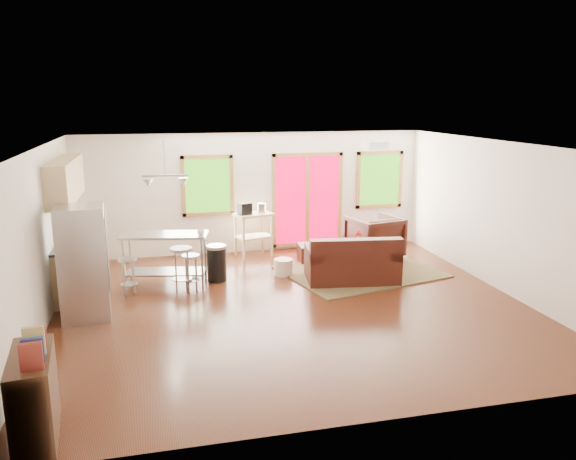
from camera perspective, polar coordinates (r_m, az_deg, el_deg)
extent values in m
cube|color=#36170C|center=(9.27, 0.43, -7.72)|extent=(7.50, 7.00, 0.02)
cube|color=white|center=(8.69, 0.47, 8.65)|extent=(7.50, 7.00, 0.02)
cube|color=white|center=(12.26, -3.49, 3.79)|extent=(7.50, 0.02, 2.60)
cube|color=white|center=(8.80, -24.06, -1.10)|extent=(0.02, 7.00, 2.60)
cube|color=white|center=(10.43, 20.95, 1.26)|extent=(0.02, 7.00, 2.60)
cube|color=white|center=(5.68, 9.04, -7.57)|extent=(7.50, 0.02, 2.60)
cube|color=#265D0E|center=(12.05, -8.17, 4.48)|extent=(0.94, 0.02, 1.14)
cube|color=olive|center=(11.97, -8.26, 7.36)|extent=(1.10, 0.05, 0.08)
cube|color=olive|center=(12.15, -8.08, 1.63)|extent=(1.10, 0.05, 0.08)
cube|color=olive|center=(12.01, -10.60, 4.36)|extent=(0.08, 0.05, 1.30)
cube|color=olive|center=(12.10, -5.76, 4.59)|extent=(0.08, 0.05, 1.30)
cube|color=#C1002A|center=(12.50, 1.99, 3.06)|extent=(1.44, 0.02, 1.94)
cube|color=olive|center=(12.37, 2.03, 7.67)|extent=(1.60, 0.05, 0.08)
cube|color=olive|center=(12.72, 1.95, -1.42)|extent=(1.60, 0.05, 0.08)
cube|color=olive|center=(12.33, -1.42, 2.92)|extent=(0.08, 0.05, 2.10)
cube|color=olive|center=(12.72, 5.29, 3.19)|extent=(0.08, 0.05, 2.10)
cube|color=olive|center=(12.50, 1.99, 3.06)|extent=(0.08, 0.05, 1.94)
cube|color=#265D0E|center=(12.99, 9.28, 5.07)|extent=(0.94, 0.02, 1.14)
cube|color=olive|center=(12.92, 9.38, 7.74)|extent=(1.10, 0.05, 0.08)
cube|color=olive|center=(13.09, 9.18, 2.42)|extent=(1.10, 0.05, 0.08)
cube|color=olive|center=(12.81, 7.16, 5.02)|extent=(0.08, 0.05, 1.30)
cube|color=olive|center=(13.20, 11.33, 5.11)|extent=(0.08, 0.05, 1.30)
cube|color=#3F5A37|center=(11.04, 7.37, -4.22)|extent=(3.26, 2.78, 0.03)
cube|color=black|center=(10.48, 6.46, -3.91)|extent=(1.77, 1.16, 0.46)
cube|color=black|center=(10.02, 6.95, -2.09)|extent=(1.67, 0.45, 0.42)
cube|color=black|center=(10.26, 2.58, -2.33)|extent=(0.35, 0.96, 0.18)
cube|color=black|center=(10.56, 10.33, -2.10)|extent=(0.35, 0.96, 0.18)
cube|color=black|center=(10.38, 4.47, -2.31)|extent=(0.76, 0.70, 0.13)
cube|color=black|center=(10.52, 8.39, -2.20)|extent=(0.76, 0.70, 0.13)
cube|color=#362012|center=(11.43, 6.02, -1.57)|extent=(1.21, 0.97, 0.04)
cube|color=#362012|center=(11.27, 3.71, -2.84)|extent=(0.08, 0.08, 0.38)
cube|color=#362012|center=(11.26, 8.22, -2.97)|extent=(0.08, 0.08, 0.38)
cube|color=#362012|center=(11.72, 3.85, -2.21)|extent=(0.08, 0.08, 0.38)
cube|color=#362012|center=(11.71, 8.19, -2.34)|extent=(0.08, 0.08, 0.38)
imported|color=black|center=(11.95, 8.72, -0.50)|extent=(1.15, 1.10, 1.00)
cube|color=black|center=(11.66, 2.42, -2.34)|extent=(0.57, 0.57, 0.35)
cylinder|color=#F0E3CD|center=(10.76, -0.48, -3.79)|extent=(0.42, 0.42, 0.31)
imported|color=silver|center=(11.33, 7.12, -1.23)|extent=(0.22, 0.22, 0.19)
sphere|color=red|center=(11.32, 7.28, -0.42)|extent=(0.08, 0.08, 0.07)
sphere|color=red|center=(11.26, 7.02, -0.38)|extent=(0.08, 0.08, 0.07)
sphere|color=red|center=(11.32, 7.10, -0.20)|extent=(0.08, 0.08, 0.07)
imported|color=maroon|center=(11.41, 8.64, -0.88)|extent=(0.22, 0.11, 0.31)
cube|color=tan|center=(10.59, -20.38, -3.26)|extent=(0.60, 2.20, 0.90)
cube|color=black|center=(10.47, -20.58, -0.79)|extent=(0.64, 2.24, 0.04)
cube|color=tan|center=(10.30, -21.71, 4.74)|extent=(0.36, 2.20, 0.70)
cylinder|color=#B7BABC|center=(9.96, -20.97, -0.85)|extent=(0.12, 0.12, 0.18)
cube|color=black|center=(10.83, -20.39, 0.32)|extent=(0.22, 0.18, 0.20)
cube|color=#B7BABC|center=(9.04, -20.10, -3.17)|extent=(0.74, 0.72, 1.75)
cube|color=gray|center=(9.03, -17.94, -3.03)|extent=(0.06, 0.64, 1.71)
cylinder|color=gray|center=(8.78, -17.89, -2.49)|extent=(0.02, 0.02, 1.17)
cylinder|color=gray|center=(9.19, -17.88, -1.79)|extent=(0.02, 0.02, 1.17)
cube|color=#B7BABC|center=(10.22, -12.46, -0.49)|extent=(1.60, 0.89, 0.04)
cube|color=gray|center=(10.40, -12.28, -4.16)|extent=(1.48, 0.79, 0.03)
cylinder|color=gray|center=(10.27, -16.32, -3.41)|extent=(0.05, 0.05, 0.92)
cylinder|color=gray|center=(10.02, -8.71, -3.44)|extent=(0.05, 0.05, 0.92)
cylinder|color=gray|center=(10.70, -15.72, -2.71)|extent=(0.05, 0.05, 0.92)
cylinder|color=gray|center=(10.46, -8.42, -2.71)|extent=(0.05, 0.05, 0.92)
imported|color=white|center=(9.98, -8.85, -0.21)|extent=(0.15, 0.13, 0.12)
cylinder|color=#B7BABC|center=(9.91, -16.01, -2.88)|extent=(0.37, 0.37, 0.04)
cylinder|color=gray|center=(10.09, -15.49, -4.51)|extent=(0.03, 0.03, 0.62)
cylinder|color=gray|center=(10.07, -16.44, -4.61)|extent=(0.03, 0.03, 0.62)
cylinder|color=gray|center=(9.91, -16.29, -4.89)|extent=(0.03, 0.03, 0.62)
cylinder|color=gray|center=(9.93, -15.33, -4.78)|extent=(0.03, 0.03, 0.62)
cylinder|color=gray|center=(10.04, -15.85, -5.30)|extent=(0.34, 0.34, 0.01)
cylinder|color=#B7BABC|center=(9.82, -10.82, -1.91)|extent=(0.38, 0.38, 0.04)
cylinder|color=gray|center=(10.03, -10.16, -3.94)|extent=(0.03, 0.03, 0.76)
cylinder|color=gray|center=(10.02, -11.33, -4.01)|extent=(0.03, 0.03, 0.76)
cylinder|color=gray|center=(9.83, -11.29, -4.35)|extent=(0.03, 0.03, 0.76)
cylinder|color=gray|center=(9.83, -10.10, -4.29)|extent=(0.03, 0.03, 0.76)
cylinder|color=gray|center=(9.97, -10.69, -4.88)|extent=(0.35, 0.35, 0.02)
cylinder|color=#B7BABC|center=(9.87, -9.87, -2.62)|extent=(0.32, 0.32, 0.04)
cylinder|color=gray|center=(10.05, -9.36, -4.27)|extent=(0.02, 0.02, 0.62)
cylinder|color=gray|center=(10.04, -10.32, -4.33)|extent=(0.02, 0.02, 0.62)
cylinder|color=gray|center=(9.88, -10.24, -4.62)|extent=(0.02, 0.02, 0.62)
cylinder|color=gray|center=(9.89, -9.26, -4.55)|extent=(0.02, 0.02, 0.62)
cylinder|color=gray|center=(10.00, -9.77, -5.04)|extent=(0.29, 0.29, 0.01)
cylinder|color=black|center=(10.48, -7.25, -3.46)|extent=(0.40, 0.40, 0.63)
cylinder|color=#B7BABC|center=(10.39, -7.30, -1.69)|extent=(0.41, 0.41, 0.05)
cube|color=tan|center=(11.86, -3.54, 1.59)|extent=(0.89, 0.70, 0.04)
cube|color=tan|center=(11.96, -3.51, -0.64)|extent=(0.83, 0.66, 0.03)
cube|color=tan|center=(11.64, -4.53, -0.94)|extent=(0.06, 0.06, 0.93)
cube|color=tan|center=(11.93, -1.65, -0.55)|extent=(0.06, 0.06, 0.93)
cube|color=tan|center=(11.99, -5.36, -0.53)|extent=(0.06, 0.06, 0.93)
cube|color=tan|center=(12.27, -2.55, -0.17)|extent=(0.06, 0.06, 0.93)
cube|color=black|center=(11.74, -4.42, 2.18)|extent=(0.30, 0.28, 0.24)
cylinder|color=#B7BABC|center=(11.92, -2.69, 2.26)|extent=(0.22, 0.22, 0.20)
cube|color=#362012|center=(6.27, -24.40, -15.20)|extent=(0.49, 1.03, 0.88)
cube|color=maroon|center=(5.72, -24.65, -11.61)|extent=(0.20, 0.08, 0.27)
cube|color=navy|center=(5.87, -24.51, -11.05)|extent=(0.20, 0.08, 0.24)
cube|color=tan|center=(6.01, -24.40, -10.23)|extent=(0.20, 0.08, 0.29)
cube|color=maroon|center=(6.18, -24.26, -9.92)|extent=(0.20, 0.08, 0.22)
cube|color=white|center=(9.76, 8.86, 8.52)|extent=(0.35, 0.35, 0.12)
cylinder|color=gray|center=(9.96, -12.43, 7.13)|extent=(0.02, 0.02, 0.60)
cube|color=gray|center=(9.99, -12.35, 5.42)|extent=(0.80, 0.04, 0.03)
cone|color=#B7BABC|center=(10.01, -14.03, 4.65)|extent=(0.18, 0.18, 0.14)
cone|color=#B7BABC|center=(10.02, -10.59, 4.83)|extent=(0.18, 0.18, 0.14)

